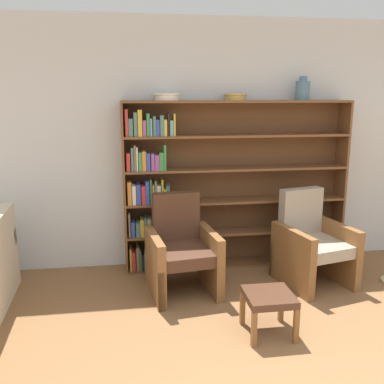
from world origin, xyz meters
name	(u,v)px	position (x,y,z in m)	size (l,w,h in m)	color
wall_back	(232,144)	(0.00, 2.90, 1.38)	(12.00, 0.06, 2.75)	silver
bookshelf	(213,187)	(-0.25, 2.73, 0.92)	(2.51, 0.30, 1.87)	brown
bowl_sage	(167,96)	(-0.76, 2.71, 1.91)	(0.28, 0.28, 0.07)	silver
bowl_copper	(235,96)	(-0.03, 2.71, 1.91)	(0.25, 0.25, 0.07)	tan
vase_tall	(303,90)	(0.73, 2.71, 1.98)	(0.16, 0.16, 0.25)	slate
armchair_leather	(181,251)	(-0.69, 2.12, 0.41)	(0.72, 0.76, 0.96)	brown
armchair_cushioned	(312,244)	(0.68, 2.12, 0.41)	(0.78, 0.81, 0.96)	brown
footstool	(269,300)	(-0.08, 1.21, 0.29)	(0.38, 0.38, 0.36)	brown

